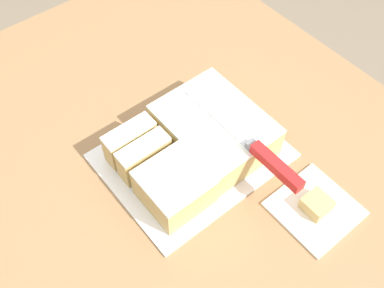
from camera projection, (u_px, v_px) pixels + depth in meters
countertop at (189, 272)px, 1.29m from camera, size 1.40×1.10×0.93m
cake_board at (192, 155)px, 0.96m from camera, size 0.29×0.36×0.01m
cake at (195, 144)px, 0.93m from camera, size 0.23×0.30×0.08m
knife at (265, 157)px, 0.85m from camera, size 0.33×0.02×0.02m
paper_napkin at (315, 209)px, 0.88m from camera, size 0.15×0.15×0.01m
brownie at (317, 204)px, 0.87m from camera, size 0.05×0.05×0.03m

